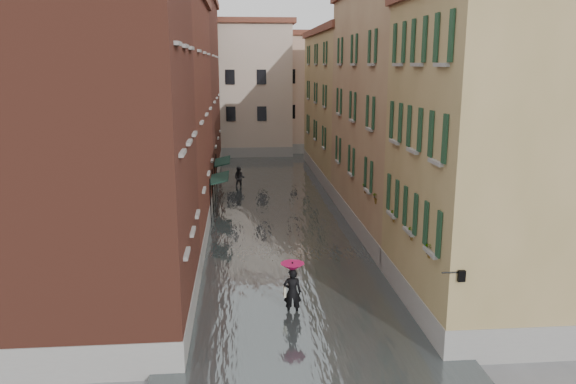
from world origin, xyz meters
name	(u,v)px	position (x,y,z in m)	size (l,w,h in m)	color
ground	(297,294)	(0.00, 0.00, 0.00)	(120.00, 120.00, 0.00)	#5E5E61
floodwater	(276,211)	(0.00, 13.00, 0.10)	(10.00, 60.00, 0.20)	#51595A
building_left_near	(98,146)	(-7.00, -2.00, 6.50)	(6.00, 8.00, 13.00)	brown
building_left_mid	(149,121)	(-7.00, 9.00, 6.25)	(6.00, 14.00, 12.50)	maroon
building_left_far	(178,93)	(-7.00, 24.00, 7.00)	(6.00, 16.00, 14.00)	brown
building_right_near	(494,161)	(7.00, -2.00, 5.75)	(6.00, 8.00, 11.50)	olive
building_right_mid	(407,114)	(7.00, 9.00, 6.50)	(6.00, 14.00, 13.00)	tan
building_right_far	(352,108)	(7.00, 24.00, 5.75)	(6.00, 16.00, 11.50)	olive
building_end_cream	(231,91)	(-3.00, 38.00, 6.50)	(12.00, 9.00, 13.00)	#AF9D8B
building_end_pink	(314,94)	(6.00, 40.00, 6.00)	(10.00, 9.00, 12.00)	tan
awning_near	(219,179)	(-3.49, 11.84, 2.47)	(1.09, 3.06, 2.80)	#163127
awning_far	(222,162)	(-3.48, 17.69, 2.48)	(1.09, 3.39, 2.80)	#163127
wall_lantern	(460,275)	(4.33, -6.00, 3.01)	(0.71, 0.22, 0.35)	black
window_planters	(395,206)	(4.12, 0.53, 3.51)	(0.59, 10.47, 0.84)	#9D5733
pedestrian_main	(292,285)	(-0.37, -1.97, 1.21)	(0.90, 0.90, 2.06)	black
pedestrian_far	(239,178)	(-2.28, 19.98, 0.87)	(0.84, 0.66, 1.73)	black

